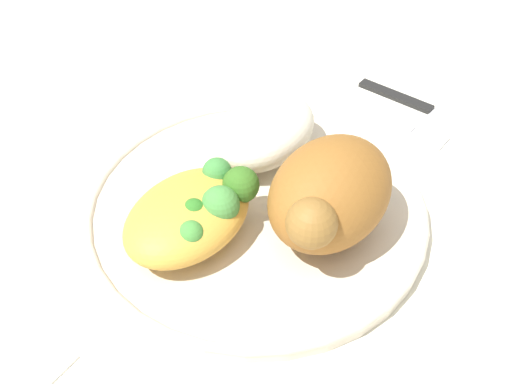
{
  "coord_description": "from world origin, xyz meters",
  "views": [
    {
      "loc": [
        0.26,
        0.2,
        0.34
      ],
      "look_at": [
        0.0,
        0.0,
        0.02
      ],
      "focal_mm": 40.77,
      "sensor_mm": 36.0,
      "label": 1
    }
  ],
  "objects_px": {
    "plate": "(256,207)",
    "roasted_chicken": "(329,194)",
    "rice_pile": "(266,131)",
    "knife": "(431,109)",
    "fork": "(386,118)",
    "mac_cheese_with_broccoli": "(194,212)"
  },
  "relations": [
    {
      "from": "plate",
      "to": "roasted_chicken",
      "type": "relative_size",
      "value": 2.34
    },
    {
      "from": "mac_cheese_with_broccoli",
      "to": "knife",
      "type": "xyz_separation_m",
      "value": [
        -0.27,
        0.07,
        -0.03
      ]
    },
    {
      "from": "plate",
      "to": "roasted_chicken",
      "type": "xyz_separation_m",
      "value": [
        -0.01,
        0.06,
        0.04
      ]
    },
    {
      "from": "roasted_chicken",
      "to": "knife",
      "type": "height_order",
      "value": "roasted_chicken"
    },
    {
      "from": "rice_pile",
      "to": "fork",
      "type": "height_order",
      "value": "rice_pile"
    },
    {
      "from": "fork",
      "to": "mac_cheese_with_broccoli",
      "type": "bearing_deg",
      "value": -10.6
    },
    {
      "from": "plate",
      "to": "knife",
      "type": "xyz_separation_m",
      "value": [
        -0.22,
        0.05,
        -0.0
      ]
    },
    {
      "from": "plate",
      "to": "rice_pile",
      "type": "relative_size",
      "value": 2.65
    },
    {
      "from": "rice_pile",
      "to": "knife",
      "type": "relative_size",
      "value": 0.54
    },
    {
      "from": "plate",
      "to": "fork",
      "type": "bearing_deg",
      "value": 171.73
    },
    {
      "from": "roasted_chicken",
      "to": "knife",
      "type": "relative_size",
      "value": 0.61
    },
    {
      "from": "roasted_chicken",
      "to": "rice_pile",
      "type": "relative_size",
      "value": 1.13
    },
    {
      "from": "rice_pile",
      "to": "mac_cheese_with_broccoli",
      "type": "distance_m",
      "value": 0.11
    },
    {
      "from": "roasted_chicken",
      "to": "fork",
      "type": "height_order",
      "value": "roasted_chicken"
    },
    {
      "from": "plate",
      "to": "rice_pile",
      "type": "xyz_separation_m",
      "value": [
        -0.05,
        -0.03,
        0.03
      ]
    },
    {
      "from": "plate",
      "to": "mac_cheese_with_broccoli",
      "type": "relative_size",
      "value": 2.54
    },
    {
      "from": "mac_cheese_with_broccoli",
      "to": "knife",
      "type": "relative_size",
      "value": 0.56
    },
    {
      "from": "rice_pile",
      "to": "fork",
      "type": "distance_m",
      "value": 0.14
    },
    {
      "from": "rice_pile",
      "to": "knife",
      "type": "height_order",
      "value": "rice_pile"
    },
    {
      "from": "roasted_chicken",
      "to": "rice_pile",
      "type": "bearing_deg",
      "value": -117.7
    },
    {
      "from": "roasted_chicken",
      "to": "mac_cheese_with_broccoli",
      "type": "relative_size",
      "value": 1.08
    },
    {
      "from": "rice_pile",
      "to": "fork",
      "type": "xyz_separation_m",
      "value": [
        -0.12,
        0.05,
        -0.04
      ]
    }
  ]
}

